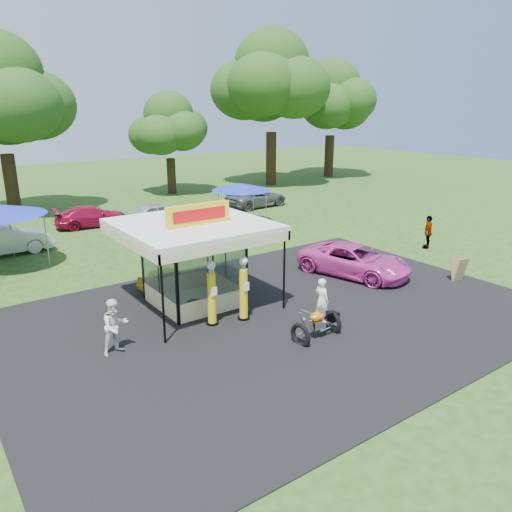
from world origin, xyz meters
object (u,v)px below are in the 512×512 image
object	(u,v)px
gas_station_kiosk	(194,262)
kiosk_car	(170,278)
spectator_west	(115,327)
bg_car_b	(92,216)
gas_pump_left	(212,295)
motorcycle	(320,314)
pink_sedan	(354,260)
bg_car_c	(160,214)
tent_east	(242,187)
bg_car_a	(2,240)
gas_pump_right	(244,290)
bg_car_d	(257,198)
spectator_east_b	(428,232)
a_frame_sign	(458,269)

from	to	relation	value
gas_station_kiosk	kiosk_car	bearing A→B (deg)	90.00
spectator_west	bg_car_b	xyz separation A→B (m)	(5.06, 17.85, -0.25)
gas_station_kiosk	gas_pump_left	world-z (taller)	gas_station_kiosk
gas_station_kiosk	motorcycle	world-z (taller)	gas_station_kiosk
pink_sedan	spectator_west	xyz separation A→B (m)	(-11.89, -0.93, 0.20)
gas_station_kiosk	bg_car_b	bearing A→B (deg)	86.47
kiosk_car	bg_car_c	world-z (taller)	bg_car_c
gas_pump_left	spectator_west	bearing A→B (deg)	-179.13
tent_east	bg_car_b	bearing A→B (deg)	148.40
gas_pump_left	bg_car_a	distance (m)	14.83
gas_pump_right	motorcycle	xyz separation A→B (m)	(1.30, -2.72, -0.33)
kiosk_car	tent_east	bearing A→B (deg)	-48.54
gas_pump_right	bg_car_a	xyz separation A→B (m)	(-5.75, 14.40, -0.38)
gas_station_kiosk	gas_pump_right	bearing A→B (deg)	-73.64
pink_sedan	bg_car_b	xyz separation A→B (m)	(-6.83, 16.92, -0.05)
motorcycle	bg_car_b	xyz separation A→B (m)	(-1.06, 20.80, -0.18)
kiosk_car	pink_sedan	bearing A→B (deg)	-114.13
gas_station_kiosk	bg_car_d	xyz separation A→B (m)	(13.63, 14.72, -1.08)
gas_pump_right	spectator_west	distance (m)	4.82
gas_station_kiosk	bg_car_c	distance (m)	13.75
bg_car_b	bg_car_d	xyz separation A→B (m)	(12.66, -0.91, 0.02)
gas_pump_right	gas_station_kiosk	bearing A→B (deg)	106.36
bg_car_d	spectator_west	bearing A→B (deg)	129.23
gas_pump_right	spectator_east_b	world-z (taller)	gas_pump_right
gas_pump_left	a_frame_sign	size ratio (longest dim) A/B	2.19
gas_station_kiosk	spectator_east_b	bearing A→B (deg)	-1.71
kiosk_car	tent_east	size ratio (longest dim) A/B	0.72
motorcycle	bg_car_a	world-z (taller)	motorcycle
spectator_east_b	bg_car_a	xyz separation A→B (m)	(-19.52, 12.39, -0.12)
gas_station_kiosk	kiosk_car	world-z (taller)	gas_station_kiosk
kiosk_car	bg_car_b	size ratio (longest dim) A/B	0.60
spectator_west	motorcycle	bearing A→B (deg)	-34.68
spectator_west	tent_east	size ratio (longest dim) A/B	0.47
spectator_west	tent_east	bearing A→B (deg)	34.44
gas_pump_right	spectator_west	size ratio (longest dim) A/B	1.34
motorcycle	bg_car_d	world-z (taller)	motorcycle
bg_car_c	gas_station_kiosk	bearing A→B (deg)	157.84
pink_sedan	bg_car_b	world-z (taller)	pink_sedan
kiosk_car	spectator_west	xyz separation A→B (m)	(-4.09, -4.42, 0.45)
pink_sedan	bg_car_c	size ratio (longest dim) A/B	1.09
gas_pump_right	a_frame_sign	world-z (taller)	gas_pump_right
gas_pump_left	a_frame_sign	distance (m)	11.79
bg_car_d	gas_pump_right	bearing A→B (deg)	138.59
bg_car_c	tent_east	size ratio (longest dim) A/B	1.23
gas_pump_left	spectator_east_b	distance (m)	15.07
pink_sedan	gas_pump_right	bearing A→B (deg)	173.69
motorcycle	tent_east	world-z (taller)	tent_east
bg_car_b	gas_station_kiosk	bearing A→B (deg)	-178.67
pink_sedan	bg_car_b	bearing A→B (deg)	96.33
kiosk_car	spectator_east_b	distance (m)	14.74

